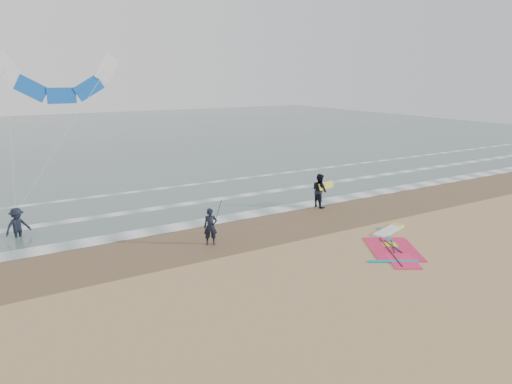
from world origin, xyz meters
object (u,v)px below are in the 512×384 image
windsurf_rig (393,244)px  person_wading (17,219)px  person_standing (211,227)px  surf_kite (60,82)px  person_walking (319,190)px

windsurf_rig → person_wading: bearing=146.5°
person_standing → surf_kite: (-4.32, 9.95, 6.28)m
person_wading → person_standing: bearing=-58.8°
person_wading → surf_kite: size_ratio=0.24×
person_wading → surf_kite: bearing=32.4°
person_walking → person_wading: bearing=76.8°
person_standing → person_walking: 8.45m
person_wading → surf_kite: (3.14, 4.49, 6.22)m
person_walking → windsurf_rig: bearing=169.7°
person_standing → surf_kite: size_ratio=0.23×
windsurf_rig → surf_kite: 19.56m
windsurf_rig → surf_kite: surf_kite is taller
windsurf_rig → person_standing: person_standing is taller
person_standing → surf_kite: surf_kite is taller
person_walking → person_wading: person_walking is taller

